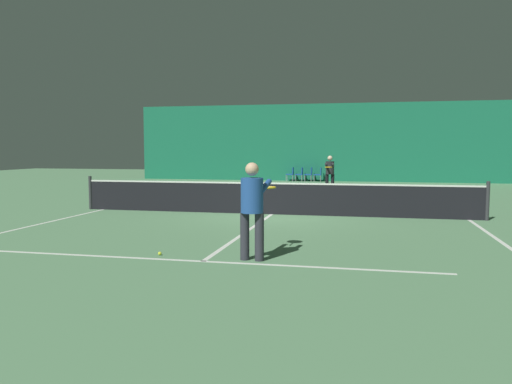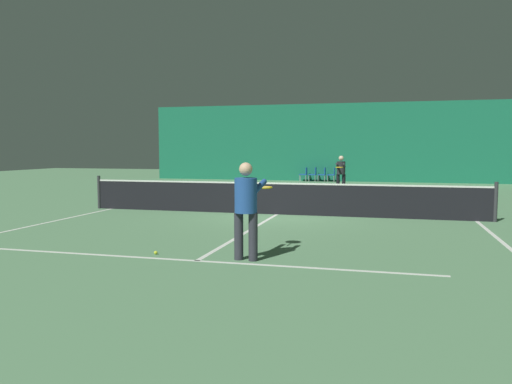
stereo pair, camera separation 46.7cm
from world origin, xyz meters
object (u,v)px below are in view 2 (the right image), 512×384
Objects in this scene: courtside_chair_1 at (314,173)px; tennis_ball at (156,253)px; player_near at (247,203)px; player_far at (341,171)px; tennis_net at (277,197)px; courtside_chair_2 at (323,174)px; courtside_chair_0 at (304,173)px; courtside_chair_3 at (332,174)px.

courtside_chair_1 is 21.51m from tennis_ball.
player_near is at bearing 0.38° from tennis_ball.
courtside_chair_1 is (-2.27, 7.17, -0.47)m from player_far.
tennis_ball is at bearing 0.60° from courtside_chair_1.
tennis_net is 14.29× the size of courtside_chair_2.
tennis_net is 6.15m from player_near.
courtside_chair_0 is 1.12m from courtside_chair_2.
player_near reaches higher than tennis_ball.
tennis_net is 14.29× the size of courtside_chair_3.
tennis_net is 15.45m from courtside_chair_1.
courtside_chair_3 is at bearing 90.00° from courtside_chair_0.
courtside_chair_1 is at bearing 9.52° from player_near.
courtside_chair_1 is at bearing 94.29° from tennis_net.
courtside_chair_1 and courtside_chair_3 have the same top height.
courtside_chair_2 is (0.56, 0.00, 0.00)m from courtside_chair_1.
tennis_net is at bearing 81.31° from tennis_ball.
player_near is 2.03× the size of courtside_chair_3.
player_far reaches higher than courtside_chair_1.
courtside_chair_0 is at bearing -159.16° from player_far.
tennis_net is 181.82× the size of tennis_ball.
player_far is (0.31, 14.32, -0.04)m from player_near.
courtside_chair_0 is at bearing -90.00° from courtside_chair_3.
courtside_chair_0 is 21.52m from tennis_ball.
courtside_chair_1 and courtside_chair_2 have the same top height.
courtside_chair_1 is (-1.96, 21.49, -0.51)m from player_near.
player_near reaches higher than courtside_chair_3.
player_near reaches higher than courtside_chair_0.
courtside_chair_2 is (-1.40, 21.49, -0.51)m from player_near.
courtside_chair_3 is at bearing 90.00° from courtside_chair_2.
player_near is at bearing 2.25° from courtside_chair_3.
courtside_chair_3 is (1.12, 0.00, 0.00)m from courtside_chair_1.
player_near is 21.54m from courtside_chair_2.
player_far is at bearing 82.28° from tennis_net.
courtside_chair_2 is (-0.60, 15.41, -0.03)m from tennis_net.
courtside_chair_1 is 0.56m from courtside_chair_2.
courtside_chair_1 is 1.12m from courtside_chair_3.
player_near reaches higher than player_far.
courtside_chair_0 is (-1.72, 15.41, -0.03)m from tennis_net.
player_far is 1.95× the size of courtside_chair_3.
courtside_chair_0 is at bearing 96.36° from tennis_net.
courtside_chair_2 is at bearing 92.22° from tennis_net.
courtside_chair_0 and courtside_chair_3 have the same top height.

